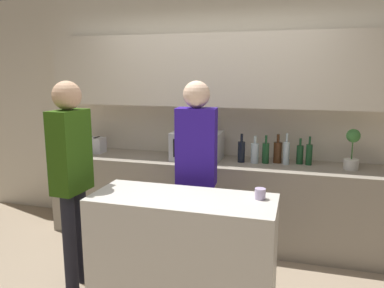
{
  "coord_description": "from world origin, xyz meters",
  "views": [
    {
      "loc": [
        0.87,
        -2.4,
        1.8
      ],
      "look_at": [
        0.08,
        0.35,
        1.26
      ],
      "focal_mm": 35.0,
      "sensor_mm": 36.0,
      "label": 1
    }
  ],
  "objects_px": {
    "potted_plant": "(352,149)",
    "person_left": "(71,168)",
    "bottle_2": "(266,153)",
    "toaster": "(93,145)",
    "person_center": "(196,162)",
    "bottle_3": "(278,152)",
    "bottle_5": "(300,154)",
    "cup_0": "(260,194)",
    "microwave": "(197,146)",
    "bottle_4": "(286,153)",
    "bottle_0": "(241,151)",
    "bottle_1": "(255,153)",
    "bottle_6": "(309,154)"
  },
  "relations": [
    {
      "from": "potted_plant",
      "to": "person_left",
      "type": "height_order",
      "value": "person_left"
    },
    {
      "from": "bottle_2",
      "to": "person_left",
      "type": "distance_m",
      "value": 1.93
    },
    {
      "from": "potted_plant",
      "to": "bottle_2",
      "type": "height_order",
      "value": "potted_plant"
    },
    {
      "from": "toaster",
      "to": "person_center",
      "type": "height_order",
      "value": "person_center"
    },
    {
      "from": "bottle_3",
      "to": "bottle_5",
      "type": "bearing_deg",
      "value": 3.97
    },
    {
      "from": "cup_0",
      "to": "bottle_3",
      "type": "bearing_deg",
      "value": 87.94
    },
    {
      "from": "microwave",
      "to": "bottle_4",
      "type": "distance_m",
      "value": 0.93
    },
    {
      "from": "potted_plant",
      "to": "bottle_4",
      "type": "bearing_deg",
      "value": 177.09
    },
    {
      "from": "toaster",
      "to": "person_left",
      "type": "relative_size",
      "value": 0.15
    },
    {
      "from": "toaster",
      "to": "person_left",
      "type": "distance_m",
      "value": 1.37
    },
    {
      "from": "cup_0",
      "to": "bottle_4",
      "type": "bearing_deg",
      "value": 83.74
    },
    {
      "from": "cup_0",
      "to": "bottle_5",
      "type": "bearing_deg",
      "value": 78.19
    },
    {
      "from": "bottle_0",
      "to": "bottle_1",
      "type": "distance_m",
      "value": 0.14
    },
    {
      "from": "bottle_3",
      "to": "bottle_6",
      "type": "distance_m",
      "value": 0.31
    },
    {
      "from": "person_left",
      "to": "bottle_6",
      "type": "bearing_deg",
      "value": 128.37
    },
    {
      "from": "bottle_0",
      "to": "bottle_6",
      "type": "distance_m",
      "value": 0.68
    },
    {
      "from": "bottle_6",
      "to": "bottle_3",
      "type": "bearing_deg",
      "value": 178.78
    },
    {
      "from": "bottle_3",
      "to": "person_center",
      "type": "bearing_deg",
      "value": -127.18
    },
    {
      "from": "toaster",
      "to": "person_center",
      "type": "relative_size",
      "value": 0.15
    },
    {
      "from": "potted_plant",
      "to": "bottle_3",
      "type": "height_order",
      "value": "potted_plant"
    },
    {
      "from": "bottle_6",
      "to": "microwave",
      "type": "bearing_deg",
      "value": -176.54
    },
    {
      "from": "potted_plant",
      "to": "person_center",
      "type": "height_order",
      "value": "person_center"
    },
    {
      "from": "bottle_1",
      "to": "person_center",
      "type": "xyz_separation_m",
      "value": [
        -0.41,
        -0.77,
        0.05
      ]
    },
    {
      "from": "bottle_1",
      "to": "bottle_4",
      "type": "relative_size",
      "value": 0.88
    },
    {
      "from": "potted_plant",
      "to": "bottle_2",
      "type": "xyz_separation_m",
      "value": [
        -0.82,
        0.02,
        -0.09
      ]
    },
    {
      "from": "person_center",
      "to": "bottle_0",
      "type": "bearing_deg",
      "value": -114.38
    },
    {
      "from": "bottle_5",
      "to": "bottle_6",
      "type": "relative_size",
      "value": 0.91
    },
    {
      "from": "bottle_5",
      "to": "potted_plant",
      "type": "bearing_deg",
      "value": -10.67
    },
    {
      "from": "microwave",
      "to": "bottle_2",
      "type": "distance_m",
      "value": 0.73
    },
    {
      "from": "potted_plant",
      "to": "bottle_3",
      "type": "relative_size",
      "value": 1.31
    },
    {
      "from": "toaster",
      "to": "bottle_0",
      "type": "distance_m",
      "value": 1.74
    },
    {
      "from": "toaster",
      "to": "bottle_2",
      "type": "xyz_separation_m",
      "value": [
        1.99,
        0.02,
        0.02
      ]
    },
    {
      "from": "potted_plant",
      "to": "person_center",
      "type": "relative_size",
      "value": 0.23
    },
    {
      "from": "bottle_0",
      "to": "bottle_6",
      "type": "xyz_separation_m",
      "value": [
        0.68,
        0.07,
        -0.0
      ]
    },
    {
      "from": "bottle_4",
      "to": "bottle_6",
      "type": "relative_size",
      "value": 1.1
    },
    {
      "from": "microwave",
      "to": "bottle_0",
      "type": "distance_m",
      "value": 0.48
    },
    {
      "from": "microwave",
      "to": "bottle_6",
      "type": "distance_m",
      "value": 1.16
    },
    {
      "from": "toaster",
      "to": "bottle_6",
      "type": "distance_m",
      "value": 2.42
    },
    {
      "from": "microwave",
      "to": "bottle_3",
      "type": "bearing_deg",
      "value": 5.18
    },
    {
      "from": "bottle_5",
      "to": "cup_0",
      "type": "relative_size",
      "value": 3.35
    },
    {
      "from": "bottle_1",
      "to": "cup_0",
      "type": "distance_m",
      "value": 1.21
    },
    {
      "from": "bottle_0",
      "to": "bottle_4",
      "type": "bearing_deg",
      "value": 4.2
    },
    {
      "from": "bottle_0",
      "to": "cup_0",
      "type": "distance_m",
      "value": 1.24
    },
    {
      "from": "toaster",
      "to": "bottle_4",
      "type": "height_order",
      "value": "bottle_4"
    },
    {
      "from": "bottle_1",
      "to": "person_center",
      "type": "distance_m",
      "value": 0.88
    },
    {
      "from": "microwave",
      "to": "toaster",
      "type": "xyz_separation_m",
      "value": [
        -1.26,
        0.0,
        -0.06
      ]
    },
    {
      "from": "bottle_1",
      "to": "bottle_6",
      "type": "relative_size",
      "value": 0.97
    },
    {
      "from": "bottle_1",
      "to": "bottle_4",
      "type": "xyz_separation_m",
      "value": [
        0.32,
        0.03,
        0.01
      ]
    },
    {
      "from": "bottle_5",
      "to": "bottle_2",
      "type": "bearing_deg",
      "value": -168.37
    },
    {
      "from": "bottle_3",
      "to": "person_left",
      "type": "height_order",
      "value": "person_left"
    }
  ]
}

